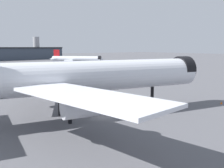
% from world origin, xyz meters
% --- Properties ---
extents(ground, '(900.00, 900.00, 0.00)m').
position_xyz_m(ground, '(0.00, 0.00, 0.00)').
color(ground, '#56565B').
extents(airliner_near_gate, '(61.02, 54.97, 17.40)m').
position_xyz_m(airliner_near_gate, '(-4.27, 2.78, 7.67)').
color(airliner_near_gate, silver).
rests_on(airliner_near_gate, ground).
extents(airliner_far_taxiway, '(30.79, 31.69, 11.57)m').
position_xyz_m(airliner_far_taxiway, '(60.59, 115.95, 5.10)').
color(airliner_far_taxiway, silver).
rests_on(airliner_far_taxiway, ground).
extents(service_truck_front, '(3.61, 5.88, 3.00)m').
position_xyz_m(service_truck_front, '(5.19, 38.96, 1.59)').
color(service_truck_front, black).
rests_on(service_truck_front, ground).
extents(traffic_cone_near_nose, '(0.53, 0.53, 0.66)m').
position_xyz_m(traffic_cone_near_nose, '(23.04, 27.00, 0.33)').
color(traffic_cone_near_nose, '#F2600C').
rests_on(traffic_cone_near_nose, ground).
extents(traffic_cone_wingtip, '(0.49, 0.49, 0.61)m').
position_xyz_m(traffic_cone_wingtip, '(28.91, -7.60, 0.30)').
color(traffic_cone_wingtip, '#F2600C').
rests_on(traffic_cone_wingtip, ground).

